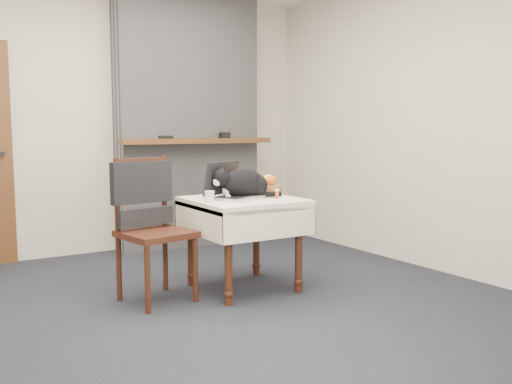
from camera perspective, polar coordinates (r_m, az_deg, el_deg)
ground at (r=4.12m, az=-6.98°, el=-11.00°), size 4.50×4.50×0.00m
room_shell at (r=4.39m, az=-9.93°, el=13.31°), size 4.52×4.01×2.61m
chimney at (r=5.98m, az=-6.80°, el=7.03°), size 1.62×0.48×2.60m
side_table at (r=4.32m, az=-1.25°, el=-2.14°), size 0.78×0.78×0.70m
laptop at (r=4.30m, az=-2.50°, el=0.27°), size 0.47×0.44×0.28m
cat at (r=4.32m, az=-1.19°, el=0.85°), size 0.53×0.24×0.26m
cream_jar at (r=4.10m, az=-4.68°, el=-0.45°), size 0.07×0.07×0.08m
pill_bottle at (r=4.32m, az=2.11°, el=-0.16°), size 0.03×0.03×0.07m
fruit_basket at (r=4.53m, az=0.73°, el=0.51°), size 0.28×0.28×0.16m
desk_clutter at (r=4.46m, az=-0.16°, el=-0.35°), size 0.14×0.09×0.01m
chair at (r=4.15m, az=-10.74°, el=-1.67°), size 0.53×0.52×1.02m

